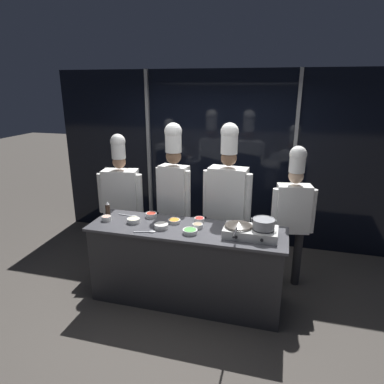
{
  "coord_description": "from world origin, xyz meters",
  "views": [
    {
      "loc": [
        1.0,
        -3.41,
        2.49
      ],
      "look_at": [
        0.0,
        0.25,
        1.28
      ],
      "focal_mm": 32.0,
      "sensor_mm": 36.0,
      "label": 1
    }
  ],
  "objects_px": {
    "stock_pot": "(264,223)",
    "prep_bowl_rice": "(161,226)",
    "chef_pastry": "(293,208)",
    "serving_spoon_solid": "(149,232)",
    "prep_bowl_bell_pepper": "(199,219)",
    "prep_bowl_scallions": "(190,231)",
    "squeeze_bottle_soy": "(108,209)",
    "chef_sous": "(174,185)",
    "chef_line": "(228,193)",
    "frying_pan": "(238,224)",
    "serving_spoon_slotted": "(132,216)",
    "prep_bowl_shrimp": "(106,218)",
    "portable_stove": "(251,232)",
    "chef_head": "(121,193)",
    "prep_bowl_chili_flakes": "(151,215)",
    "prep_bowl_carrots": "(174,221)",
    "prep_bowl_noodles": "(134,220)",
    "prep_bowl_mushrooms": "(198,225)"
  },
  "relations": [
    {
      "from": "chef_head",
      "to": "squeeze_bottle_soy",
      "type": "bearing_deg",
      "value": 91.69
    },
    {
      "from": "prep_bowl_scallions",
      "to": "prep_bowl_rice",
      "type": "bearing_deg",
      "value": 172.47
    },
    {
      "from": "chef_pastry",
      "to": "serving_spoon_solid",
      "type": "bearing_deg",
      "value": 19.91
    },
    {
      "from": "frying_pan",
      "to": "serving_spoon_slotted",
      "type": "bearing_deg",
      "value": 171.51
    },
    {
      "from": "frying_pan",
      "to": "serving_spoon_solid",
      "type": "relative_size",
      "value": 2.15
    },
    {
      "from": "frying_pan",
      "to": "serving_spoon_solid",
      "type": "height_order",
      "value": "frying_pan"
    },
    {
      "from": "squeeze_bottle_soy",
      "to": "chef_sous",
      "type": "distance_m",
      "value": 0.89
    },
    {
      "from": "prep_bowl_chili_flakes",
      "to": "chef_sous",
      "type": "bearing_deg",
      "value": 70.64
    },
    {
      "from": "portable_stove",
      "to": "prep_bowl_carrots",
      "type": "xyz_separation_m",
      "value": [
        -0.9,
        0.15,
        -0.03
      ]
    },
    {
      "from": "prep_bowl_chili_flakes",
      "to": "chef_head",
      "type": "distance_m",
      "value": 0.84
    },
    {
      "from": "chef_line",
      "to": "prep_bowl_scallions",
      "type": "bearing_deg",
      "value": 77.39
    },
    {
      "from": "prep_bowl_noodles",
      "to": "prep_bowl_carrots",
      "type": "bearing_deg",
      "value": 15.18
    },
    {
      "from": "prep_bowl_bell_pepper",
      "to": "chef_line",
      "type": "bearing_deg",
      "value": 63.41
    },
    {
      "from": "frying_pan",
      "to": "prep_bowl_mushrooms",
      "type": "relative_size",
      "value": 4.25
    },
    {
      "from": "portable_stove",
      "to": "chef_head",
      "type": "distance_m",
      "value": 2.03
    },
    {
      "from": "prep_bowl_rice",
      "to": "prep_bowl_bell_pepper",
      "type": "distance_m",
      "value": 0.47
    },
    {
      "from": "squeeze_bottle_soy",
      "to": "chef_head",
      "type": "relative_size",
      "value": 0.1
    },
    {
      "from": "chef_line",
      "to": "prep_bowl_rice",
      "type": "bearing_deg",
      "value": 57.09
    },
    {
      "from": "chef_sous",
      "to": "frying_pan",
      "type": "bearing_deg",
      "value": 153.61
    },
    {
      "from": "prep_bowl_scallions",
      "to": "chef_pastry",
      "type": "distance_m",
      "value": 1.35
    },
    {
      "from": "prep_bowl_rice",
      "to": "prep_bowl_carrots",
      "type": "distance_m",
      "value": 0.21
    },
    {
      "from": "portable_stove",
      "to": "chef_sous",
      "type": "height_order",
      "value": "chef_sous"
    },
    {
      "from": "prep_bowl_noodles",
      "to": "chef_head",
      "type": "bearing_deg",
      "value": 125.36
    },
    {
      "from": "chef_sous",
      "to": "chef_line",
      "type": "relative_size",
      "value": 0.99
    },
    {
      "from": "frying_pan",
      "to": "serving_spoon_slotted",
      "type": "xyz_separation_m",
      "value": [
        -1.33,
        0.2,
        -0.12
      ]
    },
    {
      "from": "squeeze_bottle_soy",
      "to": "prep_bowl_mushrooms",
      "type": "distance_m",
      "value": 1.15
    },
    {
      "from": "prep_bowl_rice",
      "to": "chef_line",
      "type": "xyz_separation_m",
      "value": [
        0.61,
        0.79,
        0.19
      ]
    },
    {
      "from": "frying_pan",
      "to": "prep_bowl_bell_pepper",
      "type": "xyz_separation_m",
      "value": [
        -0.49,
        0.25,
        -0.1
      ]
    },
    {
      "from": "prep_bowl_bell_pepper",
      "to": "chef_pastry",
      "type": "bearing_deg",
      "value": 23.62
    },
    {
      "from": "stock_pot",
      "to": "prep_bowl_carrots",
      "type": "bearing_deg",
      "value": 171.93
    },
    {
      "from": "stock_pot",
      "to": "prep_bowl_rice",
      "type": "bearing_deg",
      "value": -177.49
    },
    {
      "from": "frying_pan",
      "to": "chef_head",
      "type": "height_order",
      "value": "chef_head"
    },
    {
      "from": "squeeze_bottle_soy",
      "to": "prep_bowl_carrots",
      "type": "xyz_separation_m",
      "value": [
        0.85,
        0.02,
        -0.07
      ]
    },
    {
      "from": "prep_bowl_scallions",
      "to": "chef_pastry",
      "type": "relative_size",
      "value": 0.09
    },
    {
      "from": "portable_stove",
      "to": "prep_bowl_carrots",
      "type": "height_order",
      "value": "portable_stove"
    },
    {
      "from": "stock_pot",
      "to": "prep_bowl_mushrooms",
      "type": "distance_m",
      "value": 0.75
    },
    {
      "from": "frying_pan",
      "to": "prep_bowl_noodles",
      "type": "distance_m",
      "value": 1.23
    },
    {
      "from": "serving_spoon_slotted",
      "to": "prep_bowl_chili_flakes",
      "type": "bearing_deg",
      "value": 11.1
    },
    {
      "from": "prep_bowl_bell_pepper",
      "to": "prep_bowl_scallions",
      "type": "xyz_separation_m",
      "value": [
        -0.02,
        -0.34,
        -0.0
      ]
    },
    {
      "from": "serving_spoon_slotted",
      "to": "squeeze_bottle_soy",
      "type": "bearing_deg",
      "value": -167.38
    },
    {
      "from": "prep_bowl_shrimp",
      "to": "serving_spoon_solid",
      "type": "relative_size",
      "value": 0.47
    },
    {
      "from": "prep_bowl_mushrooms",
      "to": "chef_pastry",
      "type": "distance_m",
      "value": 1.22
    },
    {
      "from": "squeeze_bottle_soy",
      "to": "chef_pastry",
      "type": "distance_m",
      "value": 2.26
    },
    {
      "from": "chef_sous",
      "to": "chef_pastry",
      "type": "height_order",
      "value": "chef_sous"
    },
    {
      "from": "squeeze_bottle_soy",
      "to": "prep_bowl_carrots",
      "type": "relative_size",
      "value": 1.32
    },
    {
      "from": "serving_spoon_slotted",
      "to": "portable_stove",
      "type": "bearing_deg",
      "value": -7.56
    },
    {
      "from": "stock_pot",
      "to": "prep_bowl_scallions",
      "type": "xyz_separation_m",
      "value": [
        -0.77,
        -0.1,
        -0.14
      ]
    },
    {
      "from": "prep_bowl_shrimp",
      "to": "chef_pastry",
      "type": "bearing_deg",
      "value": 18.45
    },
    {
      "from": "prep_bowl_shrimp",
      "to": "prep_bowl_chili_flakes",
      "type": "relative_size",
      "value": 0.82
    },
    {
      "from": "prep_bowl_bell_pepper",
      "to": "chef_line",
      "type": "distance_m",
      "value": 0.58
    }
  ]
}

